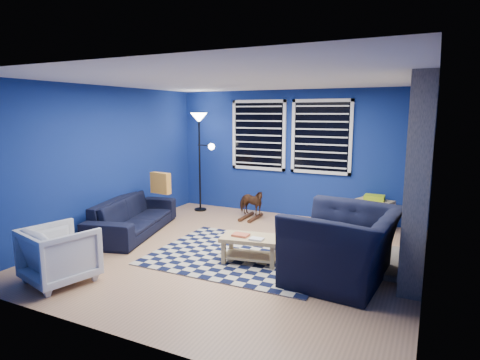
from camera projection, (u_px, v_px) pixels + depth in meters
The scene contains 18 objects.
floor at pixel (238, 253), 5.94m from camera, with size 5.00×5.00×0.00m, color tan.
ceiling at pixel (238, 80), 5.52m from camera, with size 5.00×5.00×0.00m, color white.
wall_back at pixel (294, 154), 7.95m from camera, with size 5.00×5.00×0.00m, color navy.
wall_left at pixel (106, 161), 6.81m from camera, with size 5.00×5.00×0.00m, color navy.
wall_right at pixel (431, 183), 4.65m from camera, with size 5.00×5.00×0.00m, color navy.
fireplace at pixel (419, 180), 5.16m from camera, with size 0.65×2.00×2.50m.
window_left at pixel (258, 135), 8.18m from camera, with size 1.17×0.06×1.42m.
window_right at pixel (321, 137), 7.62m from camera, with size 1.17×0.06×1.42m.
tv at pixel (430, 154), 6.42m from camera, with size 0.07×1.00×0.58m.
rug at pixel (242, 255), 5.84m from camera, with size 2.50×2.00×0.02m, color black.
sofa at pixel (133, 216), 6.88m from camera, with size 0.81×2.07×0.60m, color black.
armchair_big at pixel (343, 245), 4.91m from camera, with size 1.21×1.39×0.90m, color black.
armchair_bent at pixel (60, 254), 4.89m from camera, with size 0.74×0.77×0.70m, color gray.
rocking_horse at pixel (251, 202), 7.80m from camera, with size 0.61×0.28×0.52m, color #4C2518.
coffee_table at pixel (251, 244), 5.50m from camera, with size 0.87×0.59×0.40m.
cabinet at pixel (373, 213), 7.20m from camera, with size 0.72×0.60×0.60m.
floor_lamp at pixel (200, 131), 8.25m from camera, with size 0.56×0.34×2.05m.
throw_pillow at pixel (161, 183), 7.26m from camera, with size 0.40×0.12×0.38m, color orange.
Camera 1 is at (2.51, -5.09, 2.06)m, focal length 30.00 mm.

